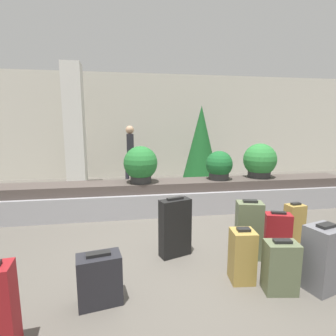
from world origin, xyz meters
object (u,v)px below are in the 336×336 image
at_px(suitcase_5, 323,258).
at_px(suitcase_8, 294,223).
at_px(suitcase_4, 175,227).
at_px(potted_plant_1, 219,166).
at_px(suitcase_0, 100,279).
at_px(pillar, 75,127).
at_px(suitcase_7, 242,256).
at_px(decorated_tree, 201,143).
at_px(suitcase_2, 281,267).
at_px(suitcase_3, 277,232).
at_px(suitcase_1, 249,230).
at_px(traveler_0, 130,149).
at_px(potted_plant_2, 260,161).
at_px(potted_plant_0, 141,165).

relative_size(suitcase_5, suitcase_8, 1.21).
bearing_deg(suitcase_4, potted_plant_1, 36.71).
relative_size(suitcase_0, suitcase_4, 0.66).
xyz_separation_m(pillar, suitcase_0, (1.02, -4.90, -1.36)).
relative_size(pillar, suitcase_0, 6.28).
xyz_separation_m(suitcase_7, decorated_tree, (0.83, 4.45, 0.88)).
height_order(suitcase_2, suitcase_4, suitcase_4).
xyz_separation_m(suitcase_3, suitcase_4, (-1.37, 0.08, 0.12)).
bearing_deg(suitcase_1, pillar, 137.05).
height_order(pillar, potted_plant_1, pillar).
xyz_separation_m(suitcase_2, traveler_0, (-1.36, 5.22, 0.70)).
distance_m(suitcase_0, suitcase_7, 1.47).
xyz_separation_m(suitcase_3, potted_plant_1, (-0.17, 1.79, 0.61)).
relative_size(suitcase_8, decorated_tree, 0.27).
height_order(suitcase_1, suitcase_4, suitcase_4).
xyz_separation_m(suitcase_0, potted_plant_2, (2.95, 2.57, 0.69)).
bearing_deg(traveler_0, suitcase_8, 25.55).
distance_m(suitcase_2, suitcase_7, 0.38).
xyz_separation_m(potted_plant_1, decorated_tree, (0.23, 2.07, 0.30)).
bearing_deg(potted_plant_1, suitcase_2, -96.58).
bearing_deg(suitcase_3, suitcase_4, -166.09).
bearing_deg(traveler_0, potted_plant_2, 42.76).
bearing_deg(suitcase_1, suitcase_0, -147.35).
distance_m(suitcase_1, suitcase_3, 0.50).
bearing_deg(suitcase_7, suitcase_2, -32.85).
xyz_separation_m(pillar, potted_plant_1, (3.08, -2.40, -0.73)).
height_order(suitcase_2, potted_plant_0, potted_plant_0).
distance_m(potted_plant_1, potted_plant_2, 0.89).
bearing_deg(potted_plant_0, suitcase_4, -78.84).
relative_size(suitcase_4, potted_plant_0, 1.14).
distance_m(suitcase_3, potted_plant_1, 1.90).
xyz_separation_m(suitcase_7, potted_plant_1, (0.60, 2.38, 0.58)).
bearing_deg(pillar, suitcase_3, -52.10).
bearing_deg(potted_plant_1, suitcase_0, -129.54).
distance_m(suitcase_4, potted_plant_2, 2.80).
height_order(potted_plant_1, decorated_tree, decorated_tree).
height_order(pillar, traveler_0, pillar).
bearing_deg(suitcase_0, suitcase_4, 32.13).
bearing_deg(pillar, suitcase_1, -57.10).
distance_m(suitcase_5, suitcase_7, 0.79).
height_order(suitcase_1, potted_plant_1, potted_plant_1).
bearing_deg(suitcase_7, potted_plant_0, 117.70).
relative_size(suitcase_8, traveler_0, 0.35).
distance_m(pillar, suitcase_7, 5.54).
bearing_deg(suitcase_8, potted_plant_0, 137.60).
bearing_deg(suitcase_0, suitcase_8, 9.02).
relative_size(potted_plant_0, traveler_0, 0.42).
distance_m(suitcase_1, decorated_tree, 4.09).
bearing_deg(suitcase_2, potted_plant_0, 124.56).
bearing_deg(potted_plant_0, suitcase_3, -45.70).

